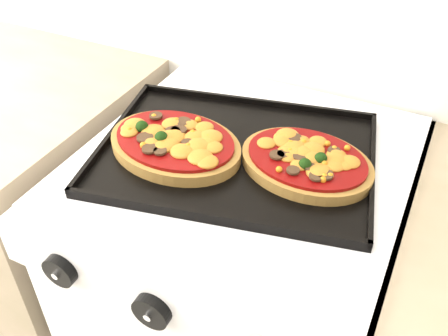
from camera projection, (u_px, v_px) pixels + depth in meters
The scene contains 7 objects.
stove at pixel (241, 307), 1.21m from camera, with size 0.60×0.60×0.91m, color white.
control_panel at pixel (158, 301), 0.74m from camera, with size 0.60×0.02×0.09m, color white.
knob_left at pixel (60, 271), 0.78m from camera, with size 0.06×0.06×0.02m, color black.
knob_center at pixel (152, 311), 0.72m from camera, with size 0.06×0.06×0.02m, color black.
baking_tray at pixel (236, 152), 0.92m from camera, with size 0.50×0.37×0.02m, color black.
pizza_left at pixel (175, 142), 0.91m from camera, with size 0.26×0.19×0.04m, color #A37738, non-canonical shape.
pizza_right at pixel (306, 160), 0.87m from camera, with size 0.24×0.18×0.03m, color #A37738, non-canonical shape.
Camera 1 is at (0.34, 1.02, 1.47)m, focal length 40.00 mm.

